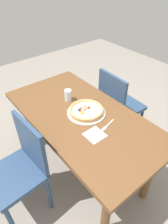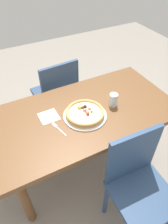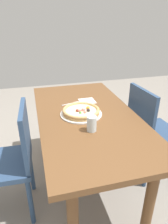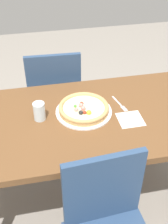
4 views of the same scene
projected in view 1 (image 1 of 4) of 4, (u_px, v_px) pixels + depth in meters
ground_plane at (82, 167)px, 2.14m from camera, size 6.00×6.00×0.00m
dining_table at (82, 124)px, 1.75m from camera, size 1.48×0.77×0.72m
chair_near at (118, 105)px, 2.19m from camera, size 0.42×0.42×0.89m
chair_far at (21, 168)px, 1.54m from camera, size 0.43×0.43×0.89m
plate at (86, 113)px, 1.70m from camera, size 0.33×0.33×0.01m
pizza at (86, 110)px, 1.69m from camera, size 0.29×0.29×0.05m
fork at (107, 126)px, 1.58m from camera, size 0.05×0.16×0.00m
drinking_glass at (68, 95)px, 1.83m from camera, size 0.07×0.07×0.11m
napkin at (95, 135)px, 1.50m from camera, size 0.14×0.14×0.00m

